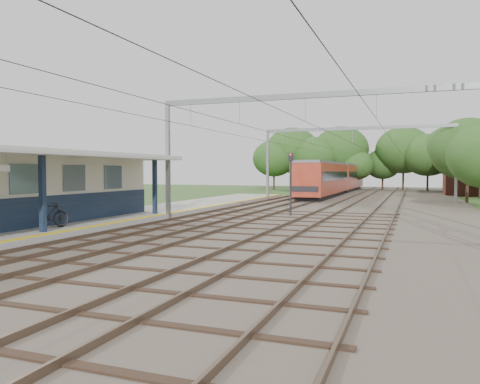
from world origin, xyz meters
The scene contains 12 objects.
ground centered at (0.00, 0.00, 0.00)m, with size 160.00×160.00×0.00m, color #2D4C1E.
ballast_bed centered at (4.00, 30.00, 0.05)m, with size 18.00×90.00×0.10m, color #473D33.
platform centered at (-7.50, 14.00, 0.17)m, with size 5.00×52.00×0.35m, color gray.
yellow_stripe centered at (-5.25, 14.00, 0.35)m, with size 0.45×52.00×0.01m, color yellow.
station_building centered at (-8.88, 7.00, 2.04)m, with size 3.41×18.00×3.40m.
canopy centered at (-7.77, 6.00, 3.64)m, with size 6.40×20.00×3.44m.
rail_tracks centered at (1.50, 30.00, 0.18)m, with size 11.80×88.00×0.15m.
catenary_system centered at (3.39, 25.28, 5.51)m, with size 17.22×88.00×7.00m.
tree_band centered at (3.84, 57.12, 4.92)m, with size 31.72×30.88×8.82m.
bicycle centered at (-7.00, 7.53, 0.94)m, with size 0.56×1.97×1.18m, color black.
train centered at (-0.50, 49.63, 2.12)m, with size 2.89×35.96×3.80m.
signal_post centered at (1.35, 19.24, 2.47)m, with size 0.28×0.25×4.03m.
Camera 1 is at (8.61, -9.33, 2.89)m, focal length 35.00 mm.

